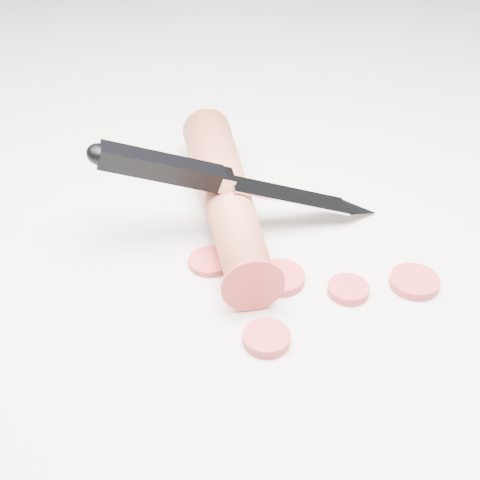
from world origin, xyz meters
TOP-DOWN VIEW (x-y plane):
  - ground at (0.00, 0.00)m, footprint 2.40×2.40m
  - carrot at (-0.01, 0.03)m, footprint 0.12×0.22m
  - carrot_slice_0 at (-0.03, -0.06)m, footprint 0.04×0.04m
  - carrot_slice_1 at (-0.06, -0.02)m, footprint 0.03×0.03m
  - carrot_slice_2 at (0.01, -0.10)m, footprint 0.03×0.03m
  - carrot_slice_3 at (0.05, -0.12)m, footprint 0.04×0.04m
  - carrot_slice_4 at (-0.07, -0.10)m, footprint 0.03×0.03m
  - kitchen_knife at (-0.01, 0.01)m, footprint 0.22×0.11m

SIDE VIEW (x-z plane):
  - ground at x=0.00m, z-range 0.00..0.00m
  - carrot_slice_1 at x=-0.06m, z-range 0.00..0.01m
  - carrot_slice_2 at x=0.01m, z-range 0.00..0.01m
  - carrot_slice_3 at x=0.05m, z-range 0.00..0.01m
  - carrot_slice_0 at x=-0.03m, z-range 0.00..0.01m
  - carrot_slice_4 at x=-0.07m, z-range 0.00..0.01m
  - carrot at x=-0.01m, z-range 0.00..0.04m
  - kitchen_knife at x=-0.01m, z-range 0.00..0.09m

